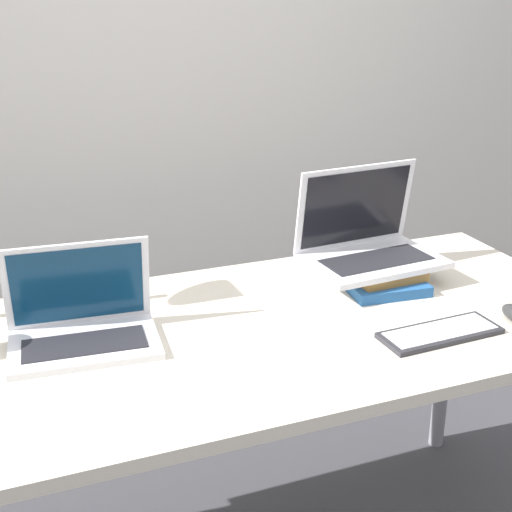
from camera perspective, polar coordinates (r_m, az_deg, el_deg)
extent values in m
cube|color=silver|center=(2.61, -9.84, 17.13)|extent=(8.00, 0.05, 2.70)
cube|color=beige|center=(1.69, -0.29, -6.22)|extent=(1.75, 0.77, 0.03)
cylinder|color=gray|center=(2.48, 14.91, -7.39)|extent=(0.05, 0.05, 0.73)
cube|color=silver|center=(1.64, -13.55, -6.92)|extent=(0.34, 0.24, 0.02)
cube|color=#232328|center=(1.62, -13.55, -6.83)|extent=(0.28, 0.13, 0.00)
cube|color=silver|center=(1.67, -14.08, -2.15)|extent=(0.33, 0.07, 0.21)
cube|color=#0A2D4C|center=(1.66, -14.07, -2.24)|extent=(0.30, 0.06, 0.18)
cube|color=#235693|center=(1.93, 9.77, -1.88)|extent=(0.22, 0.25, 0.03)
cube|color=olive|center=(1.94, 9.70, -0.96)|extent=(0.19, 0.22, 0.03)
cube|color=silver|center=(1.93, 9.37, -0.39)|extent=(0.37, 0.26, 0.02)
cube|color=#232328|center=(1.92, 9.62, -0.28)|extent=(0.30, 0.14, 0.00)
cube|color=silver|center=(1.97, 7.93, 3.97)|extent=(0.36, 0.07, 0.23)
cube|color=black|center=(1.96, 8.00, 3.91)|extent=(0.32, 0.06, 0.21)
cube|color=#28282D|center=(1.70, 14.51, -6.00)|extent=(0.29, 0.12, 0.01)
cube|color=silver|center=(1.70, 14.53, -5.79)|extent=(0.27, 0.09, 0.00)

